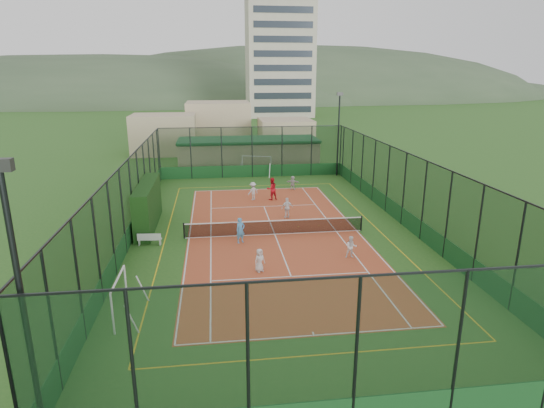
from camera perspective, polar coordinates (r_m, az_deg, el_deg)
The scene contains 21 objects.
ground at distance 29.56m, azimuth 0.35°, elevation -3.84°, with size 300.00×300.00×0.00m, color #2B5B1F.
court_slab at distance 29.56m, azimuth 0.35°, elevation -3.83°, with size 11.17×23.97×0.01m, color #BA3F29.
tennis_net at distance 29.38m, azimuth 0.35°, elevation -2.87°, with size 11.67×0.12×1.06m, color black, non-canonical shape.
perimeter_fence at distance 28.80m, azimuth 0.35°, elevation 0.84°, with size 18.12×34.12×5.00m, color black, non-canonical shape.
floodlight_sw at distance 13.40m, azimuth -28.57°, elevation -12.61°, with size 0.60×0.26×8.25m, color black, non-canonical shape.
floodlight_ne at distance 46.19m, azimuth 8.32°, elevation 8.58°, with size 0.60×0.26×8.25m, color black, non-canonical shape.
clubhouse at distance 50.39m, azimuth -2.99°, elevation 6.42°, with size 15.20×7.20×3.15m, color tan, non-canonical shape.
apartment_tower at distance 110.74m, azimuth 0.93°, elevation 18.74°, with size 15.00×12.00×30.00m, color beige.
distant_hills at distance 177.84m, azimuth -6.23°, elevation 12.87°, with size 200.00×60.00×24.00m, color #384C33, non-canonical shape.
hedge_left at distance 31.77m, azimuth -15.33°, elevation -0.14°, with size 1.03×6.86×3.00m, color black.
white_bench at distance 28.64m, azimuth -15.11°, elevation -4.23°, with size 1.44×0.39×0.81m, color white, non-canonical shape.
futsal_goal_near at distance 20.76m, azimuth -18.58°, elevation -11.13°, with size 0.81×2.79×1.80m, color white, non-canonical shape.
futsal_goal_far at distance 46.26m, azimuth -1.96°, elevation 4.80°, with size 3.05×0.89×1.97m, color white, non-canonical shape.
child_near_left at distance 24.03m, azimuth -1.56°, elevation -7.07°, with size 0.62×0.40×1.26m, color silver.
child_near_mid at distance 27.96m, azimuth -3.98°, elevation -3.32°, with size 0.58×0.38×1.59m, color #4B9BD5.
child_near_right at distance 26.10m, azimuth 9.92°, elevation -5.34°, with size 0.62×0.49×1.28m, color white.
child_far_left at distance 37.25m, azimuth -2.40°, elevation 1.63°, with size 0.97×0.56×1.50m, color silver.
child_far_right at distance 32.64m, azimuth 1.92°, elevation -0.48°, with size 0.88×0.37×1.50m, color white.
child_far_back at distance 40.65m, azimuth 2.61°, elevation 2.69°, with size 1.16×0.37×1.25m, color silver.
coach at distance 37.27m, azimuth -0.04°, elevation 1.92°, with size 0.90×0.70×1.85m, color red.
tennis_balls at distance 30.88m, azimuth 1.80°, elevation -2.87°, with size 5.35×0.19×0.07m.
Camera 1 is at (-3.69, -27.52, 10.14)m, focal length 30.00 mm.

